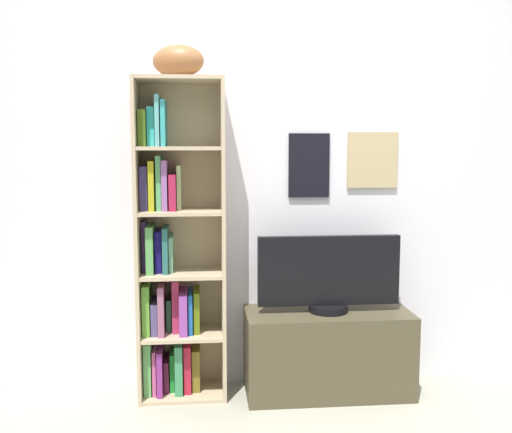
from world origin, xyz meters
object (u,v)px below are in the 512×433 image
tv_stand (328,352)px  football (178,61)px  television (329,274)px  bookshelf (173,258)px

tv_stand → football: bearing=176.3°
football → tv_stand: football is taller
football → television: bearing=-3.6°
bookshelf → tv_stand: (0.86, -0.08, -0.54)m
football → television: 1.41m
bookshelf → football: size_ratio=6.32×
television → bookshelf: bearing=174.6°
tv_stand → television: (0.00, 0.00, 0.45)m
bookshelf → television: 0.87m
football → tv_stand: (0.82, -0.05, -1.60)m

